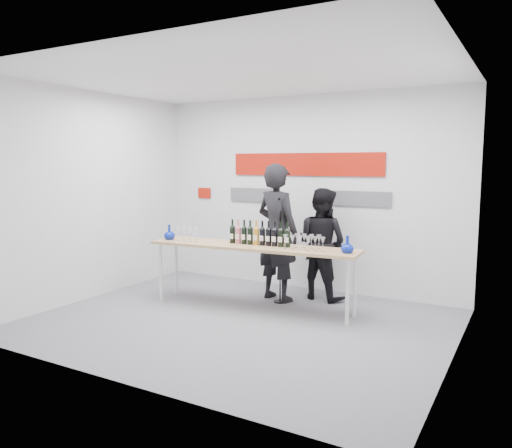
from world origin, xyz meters
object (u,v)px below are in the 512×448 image
tasting_table (252,250)px  mic_stand (280,271)px  presenter_right (321,244)px  presenter_left (277,233)px

tasting_table → mic_stand: bearing=61.5°
presenter_right → presenter_left: bearing=47.2°
presenter_left → mic_stand: presenter_left is taller
tasting_table → presenter_right: 1.12m
presenter_right → mic_stand: 0.74m
presenter_right → mic_stand: size_ratio=1.07×
presenter_right → mic_stand: bearing=61.0°
tasting_table → presenter_left: 0.60m
tasting_table → mic_stand: size_ratio=1.96×
mic_stand → presenter_left: bearing=155.4°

